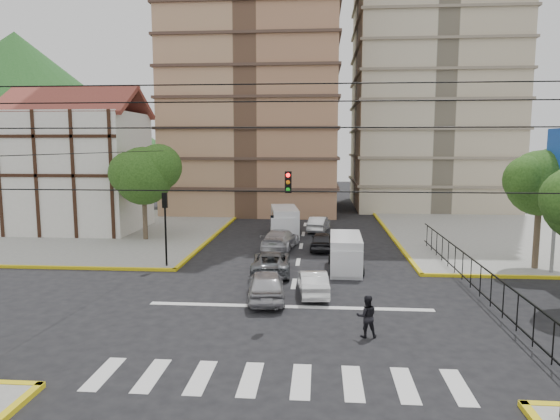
# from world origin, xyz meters

# --- Properties ---
(ground) EXTENTS (160.00, 160.00, 0.00)m
(ground) POSITION_xyz_m (0.00, 0.00, 0.00)
(ground) COLOR black
(ground) RESTS_ON ground
(sidewalk_nw) EXTENTS (26.00, 26.00, 0.15)m
(sidewalk_nw) POSITION_xyz_m (-20.00, 20.00, 0.07)
(sidewalk_nw) COLOR gray
(sidewalk_nw) RESTS_ON ground
(sidewalk_ne) EXTENTS (26.00, 26.00, 0.15)m
(sidewalk_ne) POSITION_xyz_m (20.00, 20.00, 0.07)
(sidewalk_ne) COLOR gray
(sidewalk_ne) RESTS_ON ground
(crosswalk_stripes) EXTENTS (12.00, 2.40, 0.01)m
(crosswalk_stripes) POSITION_xyz_m (0.00, -6.00, 0.01)
(crosswalk_stripes) COLOR silver
(crosswalk_stripes) RESTS_ON ground
(stop_line) EXTENTS (13.00, 0.40, 0.01)m
(stop_line) POSITION_xyz_m (0.00, 1.20, 0.01)
(stop_line) COLOR silver
(stop_line) RESTS_ON ground
(tudor_building) EXTENTS (10.80, 8.05, 12.23)m
(tudor_building) POSITION_xyz_m (-19.00, 20.00, 5.25)
(tudor_building) COLOR silver
(tudor_building) RESTS_ON ground
(distant_hill) EXTENTS (70.00, 70.00, 28.00)m
(distant_hill) POSITION_xyz_m (-55.00, 70.00, 14.00)
(distant_hill) COLOR #1D541C
(distant_hill) RESTS_ON ground
(park_fence) EXTENTS (0.10, 22.50, 1.66)m
(park_fence) POSITION_xyz_m (9.00, 4.50, 0.00)
(park_fence) COLOR black
(park_fence) RESTS_ON ground
(tree_park_c) EXTENTS (4.65, 3.80, 7.25)m
(tree_park_c) POSITION_xyz_m (14.09, 9.01, 5.34)
(tree_park_c) COLOR #473828
(tree_park_c) RESTS_ON ground
(tree_tudor) EXTENTS (5.39, 4.40, 7.43)m
(tree_tudor) POSITION_xyz_m (-11.90, 16.01, 5.22)
(tree_tudor) COLOR #473828
(tree_tudor) RESTS_ON ground
(traffic_light_nw) EXTENTS (0.28, 0.22, 4.40)m
(traffic_light_nw) POSITION_xyz_m (-7.80, 7.80, 3.11)
(traffic_light_nw) COLOR black
(traffic_light_nw) RESTS_ON ground
(traffic_light_hanging) EXTENTS (18.00, 9.12, 0.92)m
(traffic_light_hanging) POSITION_xyz_m (0.00, -2.04, 5.90)
(traffic_light_hanging) COLOR black
(traffic_light_hanging) RESTS_ON ground
(van_right_lane) EXTENTS (1.95, 4.59, 2.05)m
(van_right_lane) POSITION_xyz_m (2.88, 7.96, 1.00)
(van_right_lane) COLOR silver
(van_right_lane) RESTS_ON ground
(van_left_lane) EXTENTS (2.66, 5.30, 2.28)m
(van_left_lane) POSITION_xyz_m (-1.51, 19.03, 1.11)
(van_left_lane) COLOR silver
(van_left_lane) RESTS_ON ground
(car_silver_front_left) EXTENTS (2.22, 4.48, 1.47)m
(car_silver_front_left) POSITION_xyz_m (-1.18, 2.15, 0.73)
(car_silver_front_left) COLOR #AEADB2
(car_silver_front_left) RESTS_ON ground
(car_white_front_right) EXTENTS (1.67, 3.85, 1.23)m
(car_white_front_right) POSITION_xyz_m (1.03, 3.14, 0.62)
(car_white_front_right) COLOR white
(car_white_front_right) RESTS_ON ground
(car_grey_mid_left) EXTENTS (2.42, 4.77, 1.29)m
(car_grey_mid_left) POSITION_xyz_m (-1.42, 7.13, 0.65)
(car_grey_mid_left) COLOR slate
(car_grey_mid_left) RESTS_ON ground
(car_silver_rear_left) EXTENTS (2.68, 5.12, 1.42)m
(car_silver_rear_left) POSITION_xyz_m (-1.44, 13.89, 0.71)
(car_silver_rear_left) COLOR silver
(car_silver_rear_left) RESTS_ON ground
(car_darkgrey_mid_right) EXTENTS (1.74, 3.91, 1.31)m
(car_darkgrey_mid_right) POSITION_xyz_m (1.52, 13.73, 0.65)
(car_darkgrey_mid_right) COLOR #262629
(car_darkgrey_mid_right) RESTS_ON ground
(car_white_rear_right) EXTENTS (2.05, 4.17, 1.31)m
(car_white_rear_right) POSITION_xyz_m (1.28, 21.30, 0.66)
(car_white_rear_right) COLOR silver
(car_white_rear_right) RESTS_ON ground
(pedestrian_crosswalk) EXTENTS (0.85, 0.69, 1.65)m
(pedestrian_crosswalk) POSITION_xyz_m (3.16, -2.16, 0.82)
(pedestrian_crosswalk) COLOR black
(pedestrian_crosswalk) RESTS_ON ground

